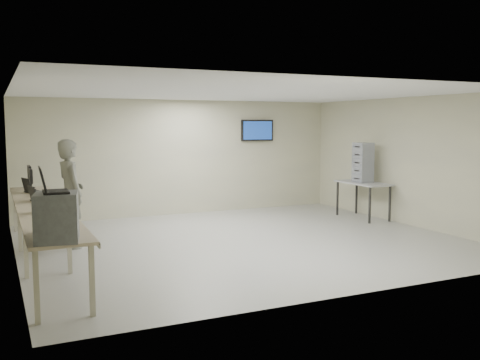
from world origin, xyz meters
name	(u,v)px	position (x,y,z in m)	size (l,w,h in m)	color
room	(245,167)	(0.03, 0.06, 1.41)	(8.01, 7.01, 2.81)	silver
workbench	(42,211)	(-3.59, 0.00, 0.83)	(0.76, 6.00, 0.90)	tan
equipment_box	(57,217)	(-3.65, -2.75, 1.17)	(0.46, 0.53, 0.55)	slate
laptop_on_box	(50,186)	(-3.71, -2.75, 1.53)	(0.33, 0.39, 0.30)	black
laptop_0	(54,227)	(-3.64, -2.27, 0.98)	(0.34, 0.41, 0.31)	black
laptop_1	(41,209)	(-3.65, -0.66, 0.97)	(0.33, 0.37, 0.26)	black
laptop_2	(37,197)	(-3.61, 0.63, 0.97)	(0.36, 0.40, 0.27)	black
laptop_3	(31,189)	(-3.63, 1.94, 0.97)	(0.40, 0.43, 0.29)	black
monitor_near	(31,177)	(-3.60, 2.38, 1.16)	(0.19, 0.43, 0.43)	black
monitor_far	(29,175)	(-3.60, 2.75, 1.18)	(0.21, 0.47, 0.46)	black
soldier	(70,194)	(-3.04, 0.88, 0.97)	(0.71, 0.47, 1.95)	#686F5A
side_table	(363,185)	(3.60, 1.08, 0.78)	(0.67, 1.43, 0.86)	#A1A1A1
storage_bins	(363,162)	(3.58, 1.08, 1.32)	(0.35, 0.39, 0.93)	#949AA7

